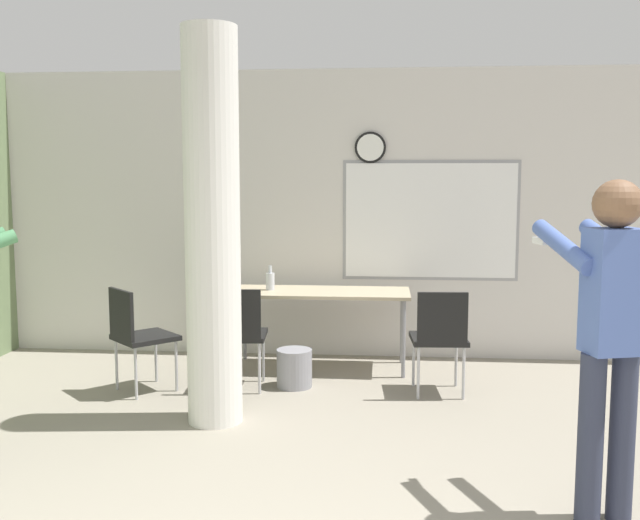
{
  "coord_description": "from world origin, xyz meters",
  "views": [
    {
      "loc": [
        0.32,
        -1.95,
        1.77
      ],
      "look_at": [
        -0.09,
        2.64,
        1.23
      ],
      "focal_mm": 40.0,
      "sensor_mm": 36.0,
      "label": 1
    }
  ],
  "objects_px": {
    "folding_table": "(320,296)",
    "chair_near_pillar": "(137,331)",
    "person_playing_side": "(608,323)",
    "bottle_on_table": "(270,281)",
    "chair_table_left": "(239,330)",
    "chair_table_right": "(440,334)"
  },
  "relations": [
    {
      "from": "folding_table",
      "to": "chair_near_pillar",
      "type": "bearing_deg",
      "value": -148.48
    },
    {
      "from": "person_playing_side",
      "to": "chair_near_pillar",
      "type": "bearing_deg",
      "value": 148.42
    },
    {
      "from": "bottle_on_table",
      "to": "chair_table_left",
      "type": "distance_m",
      "value": 0.83
    },
    {
      "from": "chair_table_left",
      "to": "chair_table_right",
      "type": "bearing_deg",
      "value": 0.14
    },
    {
      "from": "chair_table_left",
      "to": "person_playing_side",
      "type": "distance_m",
      "value": 3.14
    },
    {
      "from": "bottle_on_table",
      "to": "chair_table_left",
      "type": "relative_size",
      "value": 0.26
    },
    {
      "from": "bottle_on_table",
      "to": "person_playing_side",
      "type": "height_order",
      "value": "person_playing_side"
    },
    {
      "from": "chair_table_left",
      "to": "chair_near_pillar",
      "type": "height_order",
      "value": "same"
    },
    {
      "from": "chair_near_pillar",
      "to": "person_playing_side",
      "type": "relative_size",
      "value": 0.5
    },
    {
      "from": "folding_table",
      "to": "person_playing_side",
      "type": "distance_m",
      "value": 3.3
    },
    {
      "from": "folding_table",
      "to": "bottle_on_table",
      "type": "bearing_deg",
      "value": 178.8
    },
    {
      "from": "folding_table",
      "to": "chair_near_pillar",
      "type": "xyz_separation_m",
      "value": [
        -1.43,
        -0.88,
        -0.16
      ]
    },
    {
      "from": "folding_table",
      "to": "chair_near_pillar",
      "type": "relative_size",
      "value": 1.89
    },
    {
      "from": "bottle_on_table",
      "to": "chair_table_left",
      "type": "bearing_deg",
      "value": -101.0
    },
    {
      "from": "chair_table_left",
      "to": "chair_table_right",
      "type": "distance_m",
      "value": 1.65
    },
    {
      "from": "chair_table_left",
      "to": "chair_near_pillar",
      "type": "distance_m",
      "value": 0.83
    },
    {
      "from": "bottle_on_table",
      "to": "chair_table_right",
      "type": "xyz_separation_m",
      "value": [
        1.5,
        -0.75,
        -0.3
      ]
    },
    {
      "from": "chair_table_right",
      "to": "bottle_on_table",
      "type": "bearing_deg",
      "value": 153.34
    },
    {
      "from": "bottle_on_table",
      "to": "chair_table_right",
      "type": "bearing_deg",
      "value": -26.66
    },
    {
      "from": "person_playing_side",
      "to": "bottle_on_table",
      "type": "bearing_deg",
      "value": 127.66
    },
    {
      "from": "chair_table_right",
      "to": "person_playing_side",
      "type": "height_order",
      "value": "person_playing_side"
    },
    {
      "from": "folding_table",
      "to": "chair_table_left",
      "type": "bearing_deg",
      "value": -129.35
    }
  ]
}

